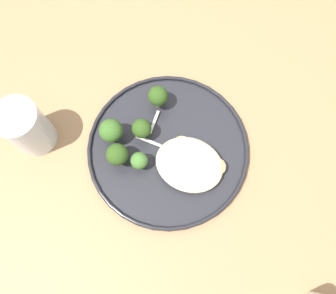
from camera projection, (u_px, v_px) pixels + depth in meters
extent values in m
plane|color=#47423D|center=(175.00, 211.00, 1.32)|extent=(6.00, 6.00, 0.00)
cube|color=#9E754C|center=(183.00, 165.00, 0.63)|extent=(1.40, 1.00, 0.04)
cube|color=olive|center=(52.00, 12.00, 1.17)|extent=(0.06, 0.06, 0.70)
cylinder|color=#232328|center=(168.00, 149.00, 0.61)|extent=(0.29, 0.29, 0.01)
torus|color=black|center=(168.00, 148.00, 0.60)|extent=(0.29, 0.29, 0.01)
ellipsoid|color=beige|center=(189.00, 164.00, 0.58)|extent=(0.12, 0.10, 0.03)
cylinder|color=#DBB77A|center=(201.00, 178.00, 0.58)|extent=(0.02, 0.02, 0.02)
cylinder|color=#8E774F|center=(201.00, 177.00, 0.57)|extent=(0.02, 0.02, 0.00)
cylinder|color=#DBB77A|center=(216.00, 167.00, 0.58)|extent=(0.03, 0.03, 0.02)
cylinder|color=#8E774F|center=(217.00, 166.00, 0.58)|extent=(0.03, 0.03, 0.00)
cylinder|color=beige|center=(187.00, 173.00, 0.58)|extent=(0.03, 0.03, 0.01)
cylinder|color=#988766|center=(188.00, 173.00, 0.58)|extent=(0.02, 0.02, 0.00)
cylinder|color=#DBB77A|center=(182.00, 146.00, 0.60)|extent=(0.03, 0.03, 0.01)
cylinder|color=#8E774F|center=(182.00, 145.00, 0.59)|extent=(0.03, 0.03, 0.00)
cylinder|color=#7A994C|center=(113.00, 136.00, 0.60)|extent=(0.01, 0.01, 0.02)
sphere|color=#386023|center=(111.00, 131.00, 0.58)|extent=(0.04, 0.04, 0.04)
cylinder|color=#89A356|center=(140.00, 163.00, 0.59)|extent=(0.02, 0.02, 0.02)
sphere|color=#42702D|center=(139.00, 161.00, 0.57)|extent=(0.03, 0.03, 0.03)
cylinder|color=#89A356|center=(143.00, 133.00, 0.61)|extent=(0.02, 0.02, 0.02)
sphere|color=#2D4C19|center=(142.00, 128.00, 0.58)|extent=(0.03, 0.03, 0.03)
cylinder|color=#89A356|center=(158.00, 102.00, 0.62)|extent=(0.01, 0.01, 0.02)
sphere|color=#2D4C19|center=(158.00, 96.00, 0.60)|extent=(0.04, 0.04, 0.04)
cylinder|color=#7A994C|center=(119.00, 159.00, 0.59)|extent=(0.02, 0.02, 0.02)
sphere|color=#2D4C19|center=(117.00, 154.00, 0.56)|extent=(0.04, 0.04, 0.04)
cube|color=silver|center=(154.00, 122.00, 0.62)|extent=(0.01, 0.05, 0.00)
cube|color=silver|center=(149.00, 141.00, 0.61)|extent=(0.05, 0.01, 0.00)
cylinder|color=silver|center=(27.00, 128.00, 0.57)|extent=(0.07, 0.07, 0.11)
cylinder|color=silver|center=(32.00, 132.00, 0.60)|extent=(0.06, 0.06, 0.06)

